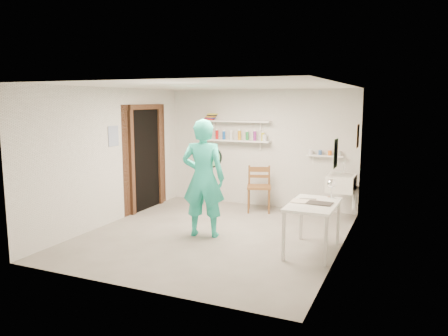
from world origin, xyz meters
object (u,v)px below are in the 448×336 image
at_px(wall_clock, 212,157).
at_px(wooden_chair, 259,187).
at_px(work_table, 312,228).
at_px(desk_lamp, 332,184).
at_px(man, 203,178).
at_px(belfast_sink, 341,183).

distance_m(wall_clock, wooden_chair, 1.82).
bearing_deg(work_table, wooden_chair, 127.58).
relative_size(work_table, desk_lamp, 8.00).
relative_size(wall_clock, work_table, 0.31).
xyz_separation_m(man, work_table, (1.78, -0.07, -0.58)).
relative_size(wooden_chair, work_table, 0.91).
bearing_deg(wall_clock, wooden_chair, 68.34).
height_order(belfast_sink, man, man).
xyz_separation_m(belfast_sink, work_table, (-0.11, -1.87, -0.34)).
bearing_deg(work_table, wall_clock, 170.63).
bearing_deg(desk_lamp, man, -169.51).
relative_size(man, wall_clock, 5.56).
distance_m(wooden_chair, desk_lamp, 2.27).
bearing_deg(wooden_chair, wall_clock, -117.69).
relative_size(belfast_sink, work_table, 0.55).
distance_m(wall_clock, work_table, 1.97).
height_order(wall_clock, desk_lamp, wall_clock).
height_order(man, wooden_chair, man).
bearing_deg(wooden_chair, man, -118.12).
relative_size(belfast_sink, wooden_chair, 0.61).
relative_size(belfast_sink, desk_lamp, 4.42).
height_order(belfast_sink, wall_clock, wall_clock).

